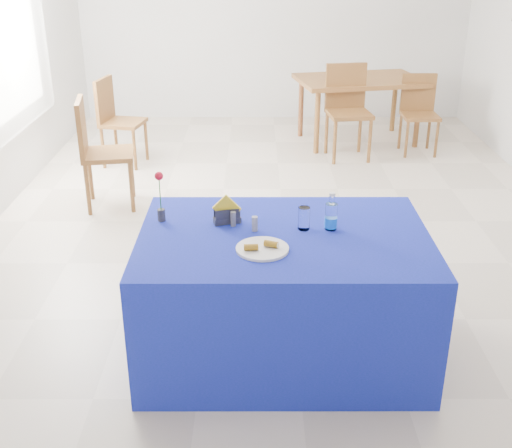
{
  "coord_description": "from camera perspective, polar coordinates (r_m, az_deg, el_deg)",
  "views": [
    {
      "loc": [
        -0.24,
        -5.07,
        2.25
      ],
      "look_at": [
        -0.24,
        -2.1,
        0.92
      ],
      "focal_mm": 45.0,
      "sensor_mm": 36.0,
      "label": 1
    }
  ],
  "objects": [
    {
      "name": "banana_pieces",
      "position": [
        3.32,
        0.48,
        -1.93
      ],
      "size": [
        0.18,
        0.09,
        0.03
      ],
      "color": "gold",
      "rests_on": "plate"
    },
    {
      "name": "room_shell",
      "position": [
        5.1,
        2.84,
        18.5
      ],
      "size": [
        7.0,
        7.0,
        7.0
      ],
      "color": "silver",
      "rests_on": "ground"
    },
    {
      "name": "pepper_shaker",
      "position": [
        3.6,
        -2.04,
        0.45
      ],
      "size": [
        0.03,
        0.03,
        0.08
      ],
      "primitive_type": "cylinder",
      "color": "slate",
      "rests_on": "blue_table"
    },
    {
      "name": "rose_vase",
      "position": [
        3.67,
        -8.51,
        2.35
      ],
      "size": [
        0.05,
        0.05,
        0.3
      ],
      "color": "#29292F",
      "rests_on": "blue_table"
    },
    {
      "name": "plate",
      "position": [
        3.34,
        0.57,
        -2.22
      ],
      "size": [
        0.28,
        0.28,
        0.01
      ],
      "primitive_type": "cylinder",
      "color": "silver",
      "rests_on": "blue_table"
    },
    {
      "name": "salt_shaker",
      "position": [
        3.54,
        -0.11,
        0.02
      ],
      "size": [
        0.03,
        0.03,
        0.08
      ],
      "primitive_type": "cylinder",
      "color": "gray",
      "rests_on": "blue_table"
    },
    {
      "name": "napkin_holder",
      "position": [
        3.64,
        -2.6,
        0.81
      ],
      "size": [
        0.16,
        0.1,
        0.17
      ],
      "color": "#3A3A3F",
      "rests_on": "blue_table"
    },
    {
      "name": "water_bottle",
      "position": [
        3.58,
        6.69,
        0.61
      ],
      "size": [
        0.07,
        0.07,
        0.21
      ],
      "color": "white",
      "rests_on": "blue_table"
    },
    {
      "name": "chair_win_b",
      "position": [
        7.0,
        -12.42,
        9.41
      ],
      "size": [
        0.48,
        0.48,
        0.92
      ],
      "rotation": [
        0.0,
        0.0,
        1.38
      ],
      "color": "brown",
      "rests_on": "floor"
    },
    {
      "name": "curtain",
      "position": [
        6.29,
        -20.98,
        16.29
      ],
      "size": [
        0.04,
        1.75,
        1.85
      ],
      "primitive_type": "cube",
      "color": "white",
      "rests_on": "room_shell"
    },
    {
      "name": "window_pane",
      "position": [
        6.31,
        -21.6,
        16.22
      ],
      "size": [
        0.04,
        1.5,
        1.6
      ],
      "primitive_type": "cube",
      "color": "white",
      "rests_on": "room_shell"
    },
    {
      "name": "floor",
      "position": [
        5.55,
        2.47,
        0.24
      ],
      "size": [
        7.0,
        7.0,
        0.0
      ],
      "primitive_type": "plane",
      "color": "beige",
      "rests_on": "ground"
    },
    {
      "name": "drinking_glass",
      "position": [
        3.56,
        4.29,
        0.51
      ],
      "size": [
        0.07,
        0.07,
        0.13
      ],
      "primitive_type": "cylinder",
      "color": "white",
      "rests_on": "blue_table"
    },
    {
      "name": "oak_table",
      "position": [
        7.7,
        9.18,
        12.11
      ],
      "size": [
        1.55,
        1.16,
        0.76
      ],
      "color": "#94552B",
      "rests_on": "floor"
    },
    {
      "name": "blue_table",
      "position": [
        3.7,
        2.42,
        -6.25
      ],
      "size": [
        1.6,
        1.1,
        0.76
      ],
      "color": "navy",
      "rests_on": "floor"
    },
    {
      "name": "chair_bg_right",
      "position": [
        7.51,
        14.28,
        9.97
      ],
      "size": [
        0.39,
        0.39,
        0.86
      ],
      "rotation": [
        0.0,
        0.0,
        0.01
      ],
      "color": "brown",
      "rests_on": "floor"
    },
    {
      "name": "chair_win_a",
      "position": [
        5.84,
        -13.99,
        6.75
      ],
      "size": [
        0.51,
        0.51,
        0.99
      ],
      "rotation": [
        0.0,
        0.0,
        1.74
      ],
      "color": "brown",
      "rests_on": "floor"
    },
    {
      "name": "chair_bg_left",
      "position": [
        7.17,
        8.12,
        10.49
      ],
      "size": [
        0.5,
        0.5,
        1.0
      ],
      "rotation": [
        0.0,
        0.0,
        0.13
      ],
      "color": "brown",
      "rests_on": "floor"
    }
  ]
}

